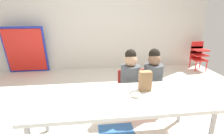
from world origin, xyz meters
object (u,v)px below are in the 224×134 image
kid_chair_red_stack (199,54)px  seated_child_near_camera (130,76)px  folded_activity_table (26,50)px  craft_table (121,101)px  paper_bag_brown (145,81)px  paper_plate_center_table (70,95)px  paper_plate_near_edge (136,97)px  donut_powdered_on_plate (136,95)px  seated_child_middle_seat (153,75)px

kid_chair_red_stack → seated_child_near_camera: bearing=-140.1°
folded_activity_table → craft_table: bearing=-56.2°
paper_bag_brown → paper_plate_center_table: (-0.82, -0.02, -0.11)m
paper_bag_brown → paper_plate_near_edge: (-0.14, -0.16, -0.11)m
craft_table → paper_bag_brown: (0.29, 0.14, 0.15)m
seated_child_near_camera → paper_plate_near_edge: size_ratio=5.10×
donut_powdered_on_plate → paper_bag_brown: bearing=48.3°
paper_plate_near_edge → paper_plate_center_table: 0.69m
seated_child_near_camera → paper_plate_center_table: (-0.75, -0.47, 0.00)m
seated_child_middle_seat → paper_plate_center_table: seated_child_middle_seat is taller
seated_child_middle_seat → donut_powdered_on_plate: 0.73m
folded_activity_table → paper_plate_near_edge: size_ratio=6.04×
folded_activity_table → paper_bag_brown: (2.04, -2.46, 0.12)m
seated_child_near_camera → paper_plate_near_edge: bearing=-97.3°
folded_activity_table → paper_bag_brown: 3.20m
paper_plate_center_table → paper_plate_near_edge: bearing=-11.6°
seated_child_near_camera → paper_bag_brown: size_ratio=4.17×
folded_activity_table → donut_powdered_on_plate: (1.89, -2.62, 0.04)m
seated_child_middle_seat → paper_bag_brown: size_ratio=4.17×
craft_table → paper_plate_near_edge: size_ratio=10.21×
paper_plate_near_edge → paper_plate_center_table: (-0.67, 0.14, 0.00)m
folded_activity_table → paper_plate_center_table: (1.22, -2.48, 0.02)m
paper_plate_near_edge → seated_child_near_camera: bearing=82.7°
craft_table → folded_activity_table: size_ratio=1.69×
kid_chair_red_stack → paper_plate_near_edge: (-2.20, -2.38, 0.16)m
kid_chair_red_stack → paper_plate_center_table: kid_chair_red_stack is taller
paper_plate_near_edge → paper_plate_center_table: bearing=168.4°
paper_plate_center_table → seated_child_middle_seat: bearing=23.8°
seated_child_near_camera → folded_activity_table: size_ratio=0.84×
paper_bag_brown → craft_table: bearing=-154.4°
seated_child_middle_seat → kid_chair_red_stack: bearing=44.6°
seated_child_near_camera → paper_bag_brown: bearing=-81.8°
kid_chair_red_stack → folded_activity_table: folded_activity_table is taller
seated_child_near_camera → kid_chair_red_stack: seated_child_near_camera is taller
seated_child_near_camera → paper_plate_center_table: seated_child_near_camera is taller
paper_plate_near_edge → paper_plate_center_table: same height
craft_table → folded_activity_table: 3.13m
seated_child_middle_seat → paper_plate_near_edge: (-0.40, -0.61, 0.00)m
craft_table → folded_activity_table: folded_activity_table is taller
craft_table → folded_activity_table: bearing=123.8°
seated_child_near_camera → paper_plate_center_table: bearing=-147.7°
folded_activity_table → paper_plate_near_edge: (1.89, -2.62, 0.02)m
kid_chair_red_stack → paper_bag_brown: size_ratio=3.09×
craft_table → seated_child_middle_seat: seated_child_middle_seat is taller
seated_child_near_camera → paper_bag_brown: seated_child_near_camera is taller
seated_child_middle_seat → folded_activity_table: bearing=138.8°
seated_child_middle_seat → paper_bag_brown: 0.53m
paper_plate_center_table → craft_table: bearing=-12.8°
craft_table → seated_child_middle_seat: 0.81m
paper_bag_brown → paper_plate_near_edge: bearing=-131.7°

